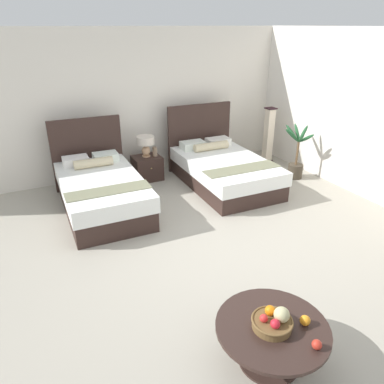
{
  "coord_description": "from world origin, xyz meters",
  "views": [
    {
      "loc": [
        -2.22,
        -3.61,
        2.76
      ],
      "look_at": [
        -0.16,
        0.54,
        0.64
      ],
      "focal_mm": 34.41,
      "sensor_mm": 36.0,
      "label": 1
    }
  ],
  "objects_px": {
    "table_lamp": "(146,143)",
    "floor_lamp_corner": "(268,135)",
    "bed_near_corner": "(223,169)",
    "loose_apple": "(317,345)",
    "bed_near_window": "(101,190)",
    "vase": "(155,152)",
    "nightstand": "(147,168)",
    "loose_orange": "(305,320)",
    "fruit_bowl": "(273,321)",
    "potted_palm": "(296,162)",
    "coffee_table": "(272,335)"
  },
  "relations": [
    {
      "from": "nightstand",
      "to": "fruit_bowl",
      "type": "distance_m",
      "value": 4.58
    },
    {
      "from": "table_lamp",
      "to": "potted_palm",
      "type": "xyz_separation_m",
      "value": [
        2.62,
        -1.24,
        -0.39
      ]
    },
    {
      "from": "vase",
      "to": "loose_apple",
      "type": "relative_size",
      "value": 2.23
    },
    {
      "from": "bed_near_window",
      "to": "coffee_table",
      "type": "relative_size",
      "value": 2.22
    },
    {
      "from": "table_lamp",
      "to": "floor_lamp_corner",
      "type": "xyz_separation_m",
      "value": [
        2.71,
        -0.21,
        -0.14
      ]
    },
    {
      "from": "fruit_bowl",
      "to": "potted_palm",
      "type": "height_order",
      "value": "potted_palm"
    },
    {
      "from": "potted_palm",
      "to": "table_lamp",
      "type": "bearing_deg",
      "value": 154.71
    },
    {
      "from": "fruit_bowl",
      "to": "loose_orange",
      "type": "distance_m",
      "value": 0.28
    },
    {
      "from": "bed_near_corner",
      "to": "potted_palm",
      "type": "distance_m",
      "value": 1.48
    },
    {
      "from": "bed_near_corner",
      "to": "loose_apple",
      "type": "relative_size",
      "value": 27.8
    },
    {
      "from": "bed_near_window",
      "to": "bed_near_corner",
      "type": "relative_size",
      "value": 0.96
    },
    {
      "from": "vase",
      "to": "potted_palm",
      "type": "xyz_separation_m",
      "value": [
        2.46,
        -1.18,
        -0.21
      ]
    },
    {
      "from": "coffee_table",
      "to": "table_lamp",
      "type": "bearing_deg",
      "value": 83.66
    },
    {
      "from": "bed_near_window",
      "to": "fruit_bowl",
      "type": "distance_m",
      "value": 3.73
    },
    {
      "from": "table_lamp",
      "to": "fruit_bowl",
      "type": "bearing_deg",
      "value": -96.42
    },
    {
      "from": "loose_apple",
      "to": "bed_near_window",
      "type": "bearing_deg",
      "value": 100.59
    },
    {
      "from": "nightstand",
      "to": "coffee_table",
      "type": "relative_size",
      "value": 0.53
    },
    {
      "from": "nightstand",
      "to": "table_lamp",
      "type": "relative_size",
      "value": 1.33
    },
    {
      "from": "floor_lamp_corner",
      "to": "coffee_table",
      "type": "bearing_deg",
      "value": -126.51
    },
    {
      "from": "table_lamp",
      "to": "vase",
      "type": "xyz_separation_m",
      "value": [
        0.16,
        -0.06,
        -0.18
      ]
    },
    {
      "from": "bed_near_corner",
      "to": "coffee_table",
      "type": "height_order",
      "value": "bed_near_corner"
    },
    {
      "from": "vase",
      "to": "loose_apple",
      "type": "height_order",
      "value": "vase"
    },
    {
      "from": "fruit_bowl",
      "to": "floor_lamp_corner",
      "type": "height_order",
      "value": "floor_lamp_corner"
    },
    {
      "from": "nightstand",
      "to": "table_lamp",
      "type": "xyz_separation_m",
      "value": [
        0.0,
        0.02,
        0.5
      ]
    },
    {
      "from": "loose_orange",
      "to": "potted_palm",
      "type": "xyz_separation_m",
      "value": [
        2.87,
        3.42,
        -0.13
      ]
    },
    {
      "from": "nightstand",
      "to": "potted_palm",
      "type": "height_order",
      "value": "potted_palm"
    },
    {
      "from": "coffee_table",
      "to": "floor_lamp_corner",
      "type": "bearing_deg",
      "value": 53.49
    },
    {
      "from": "bed_near_corner",
      "to": "vase",
      "type": "bearing_deg",
      "value": 141.59
    },
    {
      "from": "bed_near_window",
      "to": "table_lamp",
      "type": "relative_size",
      "value": 5.52
    },
    {
      "from": "bed_near_window",
      "to": "coffee_table",
      "type": "height_order",
      "value": "bed_near_window"
    },
    {
      "from": "nightstand",
      "to": "floor_lamp_corner",
      "type": "bearing_deg",
      "value": -3.97
    },
    {
      "from": "fruit_bowl",
      "to": "vase",
      "type": "bearing_deg",
      "value": 81.54
    },
    {
      "from": "loose_apple",
      "to": "loose_orange",
      "type": "height_order",
      "value": "loose_orange"
    },
    {
      "from": "bed_near_window",
      "to": "fruit_bowl",
      "type": "xyz_separation_m",
      "value": [
        0.58,
        -3.68,
        0.16
      ]
    },
    {
      "from": "floor_lamp_corner",
      "to": "vase",
      "type": "bearing_deg",
      "value": 176.68
    },
    {
      "from": "vase",
      "to": "nightstand",
      "type": "bearing_deg",
      "value": 165.7
    },
    {
      "from": "loose_apple",
      "to": "potted_palm",
      "type": "relative_size",
      "value": 0.08
    },
    {
      "from": "nightstand",
      "to": "vase",
      "type": "relative_size",
      "value": 2.89
    },
    {
      "from": "bed_near_corner",
      "to": "table_lamp",
      "type": "height_order",
      "value": "bed_near_corner"
    },
    {
      "from": "loose_orange",
      "to": "coffee_table",
      "type": "bearing_deg",
      "value": 157.06
    },
    {
      "from": "bed_near_window",
      "to": "vase",
      "type": "bearing_deg",
      "value": 33.23
    },
    {
      "from": "table_lamp",
      "to": "loose_orange",
      "type": "distance_m",
      "value": 4.68
    },
    {
      "from": "bed_near_window",
      "to": "table_lamp",
      "type": "xyz_separation_m",
      "value": [
        1.1,
        0.88,
        0.4
      ]
    },
    {
      "from": "bed_near_corner",
      "to": "vase",
      "type": "xyz_separation_m",
      "value": [
        -1.03,
        0.81,
        0.24
      ]
    },
    {
      "from": "vase",
      "to": "fruit_bowl",
      "type": "height_order",
      "value": "vase"
    },
    {
      "from": "vase",
      "to": "loose_apple",
      "type": "xyz_separation_m",
      "value": [
        -0.5,
        -4.84,
        -0.09
      ]
    },
    {
      "from": "bed_near_corner",
      "to": "loose_apple",
      "type": "bearing_deg",
      "value": -110.76
    },
    {
      "from": "table_lamp",
      "to": "potted_palm",
      "type": "distance_m",
      "value": 2.92
    },
    {
      "from": "loose_apple",
      "to": "floor_lamp_corner",
      "type": "xyz_separation_m",
      "value": [
        3.06,
        4.69,
        0.13
      ]
    },
    {
      "from": "coffee_table",
      "to": "vase",
      "type": "bearing_deg",
      "value": 81.61
    }
  ]
}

